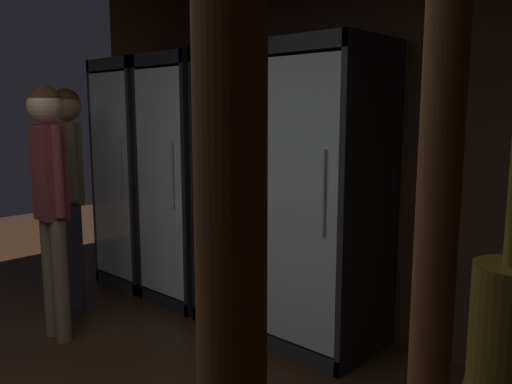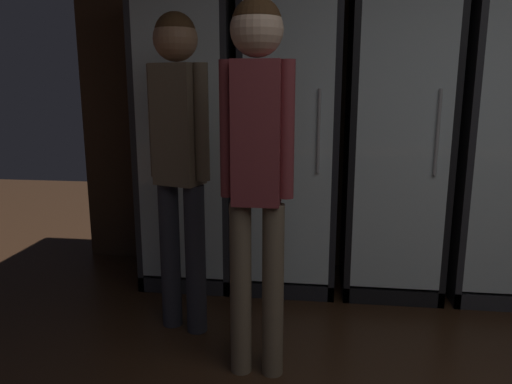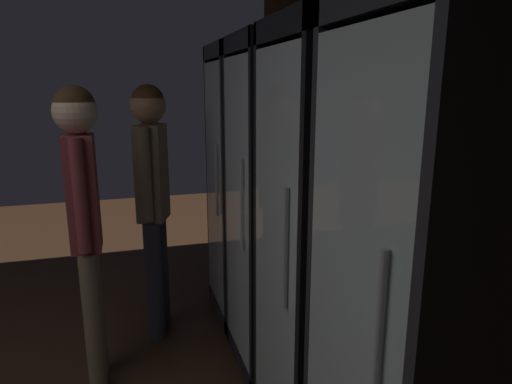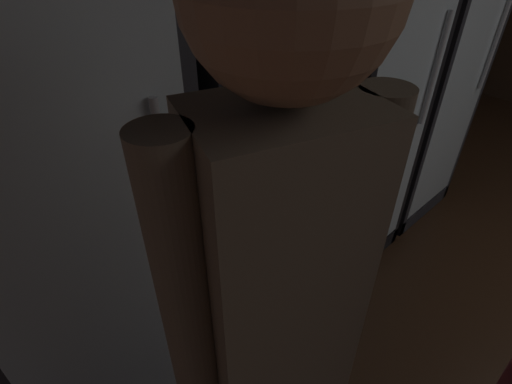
{
  "view_description": "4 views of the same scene",
  "coord_description": "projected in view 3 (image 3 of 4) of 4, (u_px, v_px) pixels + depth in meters",
  "views": [
    {
      "loc": [
        1.88,
        -0.1,
        1.56
      ],
      "look_at": [
        -0.52,
        2.54,
        1.0
      ],
      "focal_mm": 36.34,
      "sensor_mm": 36.0,
      "label": 1
    },
    {
      "loc": [
        -1.16,
        -0.62,
        1.36
      ],
      "look_at": [
        -1.54,
        2.32,
        0.72
      ],
      "focal_mm": 34.12,
      "sensor_mm": 36.0,
      "label": 2
    },
    {
      "loc": [
        1.07,
        1.74,
        1.73
      ],
      "look_at": [
        -1.56,
        2.51,
        1.07
      ],
      "focal_mm": 31.36,
      "sensor_mm": 36.0,
      "label": 3
    },
    {
      "loc": [
        -2.21,
        1.61,
        1.65
      ],
      "look_at": [
        -1.48,
        2.39,
        0.89
      ],
      "focal_mm": 27.01,
      "sensor_mm": 36.0,
      "label": 4
    }
  ],
  "objects": [
    {
      "name": "cooler_left",
      "position": [
        296.0,
        210.0,
        2.69
      ],
      "size": [
        0.63,
        0.68,
        2.0
      ],
      "color": "black",
      "rests_on": "ground"
    },
    {
      "name": "shopper_near",
      "position": [
        84.0,
        203.0,
        2.42
      ],
      "size": [
        0.33,
        0.23,
        1.73
      ],
      "color": "#72604C",
      "rests_on": "ground"
    },
    {
      "name": "cooler_right",
      "position": [
        452.0,
        327.0,
        1.42
      ],
      "size": [
        0.63,
        0.68,
        2.0
      ],
      "color": "#2B2B30",
      "rests_on": "ground"
    },
    {
      "name": "cooler_center",
      "position": [
        350.0,
        250.0,
        2.06
      ],
      "size": [
        0.63,
        0.68,
        2.0
      ],
      "color": "black",
      "rests_on": "ground"
    },
    {
      "name": "shopper_far",
      "position": [
        152.0,
        185.0,
        2.97
      ],
      "size": [
        0.35,
        0.24,
        1.73
      ],
      "color": "#2D2D38",
      "rests_on": "ground"
    },
    {
      "name": "cooler_far_left",
      "position": [
        263.0,
        188.0,
        3.34
      ],
      "size": [
        0.63,
        0.68,
        2.0
      ],
      "color": "#2B2B30",
      "rests_on": "ground"
    }
  ]
}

